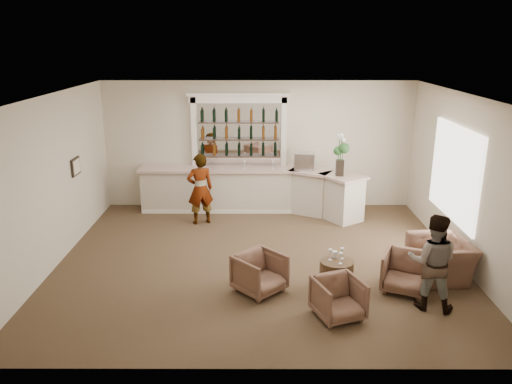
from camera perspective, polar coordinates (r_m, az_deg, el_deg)
ground at (r=10.22m, az=0.31°, el=-7.76°), size 8.00×8.00×0.00m
room_shell at (r=10.18m, az=1.24°, el=6.00°), size 8.04×7.02×3.32m
bar_counter at (r=12.82m, az=-0.45°, el=0.22°), size 5.72×1.80×1.14m
back_bar_alcove at (r=12.89m, az=-1.96°, el=6.97°), size 2.64×0.25×3.00m
cocktail_table at (r=9.23m, az=9.17°, el=-9.16°), size 0.61×0.61×0.50m
sommelier at (r=11.99m, az=-6.40°, el=0.34°), size 0.73×0.60×1.73m
guest at (r=8.69m, az=19.52°, el=-7.55°), size 0.96×0.84×1.65m
armchair_left at (r=8.89m, az=0.43°, el=-9.27°), size 1.08×1.08×0.71m
armchair_center at (r=8.24m, az=9.40°, el=-11.92°), size 0.92×0.93×0.66m
armchair_right at (r=9.31m, az=16.71°, el=-8.77°), size 1.01×1.02×0.71m
armchair_far at (r=10.01m, az=20.34°, el=-7.18°), size 1.08×1.21×0.73m
espresso_machine at (r=12.62m, az=5.58°, el=3.54°), size 0.55×0.49×0.43m
flower_vase at (r=12.07m, az=9.64°, el=4.51°), size 0.27×0.27×1.03m
wine_glass_bar_left at (r=12.70m, az=1.95°, el=3.18°), size 0.07×0.07×0.21m
wine_glass_bar_right at (r=12.68m, az=-1.35°, el=3.17°), size 0.07×0.07×0.21m
wine_glass_tbl_a at (r=9.09m, az=8.49°, el=-7.09°), size 0.07×0.07×0.21m
wine_glass_tbl_b at (r=9.17m, az=9.82°, el=-6.94°), size 0.07×0.07×0.21m
wine_glass_tbl_c at (r=8.97m, az=9.65°, el=-7.49°), size 0.07×0.07×0.21m
napkin_holder at (r=9.22m, az=9.00°, el=-7.05°), size 0.08×0.08×0.12m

